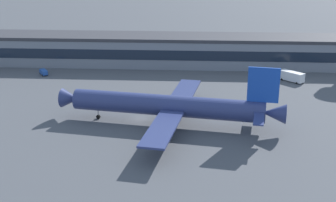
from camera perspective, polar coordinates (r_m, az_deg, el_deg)
name	(u,v)px	position (r m, az deg, el deg)	size (l,w,h in m)	color
ground_plane	(139,119)	(124.13, -3.53, -2.19)	(600.00, 600.00, 0.00)	#4C4F54
terminal_building	(157,50)	(177.53, -1.33, 6.30)	(181.18, 16.77, 11.31)	gray
airliner	(171,106)	(118.24, 0.31, -0.59)	(58.54, 50.32, 16.54)	navy
follow_me_car	(44,72)	(170.02, -15.05, 3.47)	(4.00, 4.72, 1.85)	#2651A5
fuel_truck	(292,76)	(161.70, 15.03, 2.97)	(7.92, 7.91, 3.35)	white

